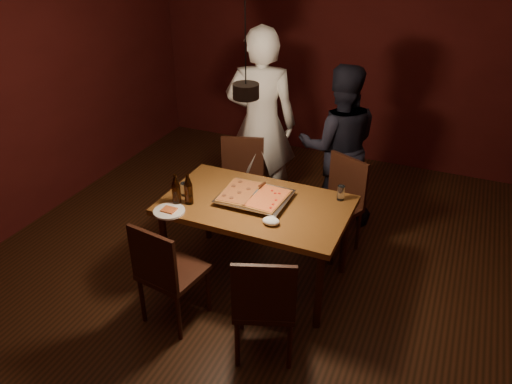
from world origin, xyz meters
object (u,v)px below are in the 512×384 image
at_px(dining_table, 256,211).
at_px(chair_far_left, 241,175).
at_px(chair_near_left, 165,267).
at_px(diner_white, 261,124).
at_px(chair_far_right, 339,196).
at_px(chair_near_right, 264,298).
at_px(beer_bottle_a, 176,190).
at_px(pizza_tray, 255,198).
at_px(plate_slice, 169,211).
at_px(beer_bottle_b, 188,189).
at_px(diner_dark, 338,146).
at_px(pendant_lamp, 246,90).

relative_size(dining_table, chair_far_left, 2.84).
height_order(chair_near_left, diner_white, diner_white).
bearing_deg(chair_far_right, diner_white, 3.73).
xyz_separation_m(chair_near_right, beer_bottle_a, (-0.98, 0.53, 0.35)).
bearing_deg(pizza_tray, plate_slice, -144.48).
height_order(chair_far_left, plate_slice, chair_far_left).
height_order(chair_far_right, diner_white, diner_white).
height_order(chair_far_right, beer_bottle_b, beer_bottle_b).
bearing_deg(chair_near_right, chair_far_left, 99.49).
bearing_deg(chair_near_left, beer_bottle_a, 118.13).
height_order(chair_far_right, beer_bottle_a, beer_bottle_a).
distance_m(chair_far_right, plate_slice, 1.59).
relative_size(chair_far_left, diner_dark, 0.33).
distance_m(beer_bottle_b, plate_slice, 0.23).
height_order(chair_near_left, pizza_tray, chair_near_left).
bearing_deg(diner_dark, plate_slice, 39.81).
relative_size(chair_near_right, beer_bottle_a, 2.04).
bearing_deg(pendant_lamp, beer_bottle_b, 179.70).
bearing_deg(chair_near_right, diner_dark, 71.56).
bearing_deg(plate_slice, beer_bottle_b, 67.52).
height_order(chair_far_left, pendant_lamp, pendant_lamp).
xyz_separation_m(beer_bottle_a, diner_dark, (0.92, 1.49, -0.07)).
height_order(chair_far_left, pizza_tray, chair_far_left).
height_order(dining_table, beer_bottle_b, beer_bottle_b).
distance_m(diner_white, pendant_lamp, 1.62).
xyz_separation_m(chair_far_left, diner_dark, (0.84, 0.45, 0.27)).
xyz_separation_m(chair_near_right, beer_bottle_b, (-0.90, 0.59, 0.34)).
bearing_deg(chair_far_left, chair_near_left, 76.15).
xyz_separation_m(pizza_tray, plate_slice, (-0.54, -0.43, -0.01)).
bearing_deg(diner_white, chair_far_right, 143.07).
height_order(plate_slice, diner_dark, diner_dark).
xyz_separation_m(beer_bottle_b, diner_white, (0.06, 1.33, 0.08)).
xyz_separation_m(beer_bottle_a, pendant_lamp, (0.60, 0.05, 0.88)).
distance_m(dining_table, diner_dark, 1.28).
distance_m(dining_table, plate_slice, 0.70).
xyz_separation_m(pizza_tray, beer_bottle_b, (-0.47, -0.25, 0.11)).
height_order(dining_table, beer_bottle_a, beer_bottle_a).
bearing_deg(dining_table, chair_near_right, -62.91).
bearing_deg(chair_far_right, chair_far_left, 23.28).
xyz_separation_m(dining_table, diner_dark, (0.34, 1.22, 0.13)).
distance_m(plate_slice, diner_dark, 1.86).
bearing_deg(chair_near_right, chair_near_left, 157.78).
bearing_deg(chair_near_left, chair_far_right, 67.99).
bearing_deg(chair_far_right, diner_dark, -46.30).
height_order(dining_table, diner_dark, diner_dark).
distance_m(chair_far_right, beer_bottle_b, 1.43).
height_order(diner_white, pendant_lamp, pendant_lamp).
relative_size(dining_table, pizza_tray, 2.73).
relative_size(chair_far_right, diner_dark, 0.34).
height_order(chair_far_left, diner_white, diner_white).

